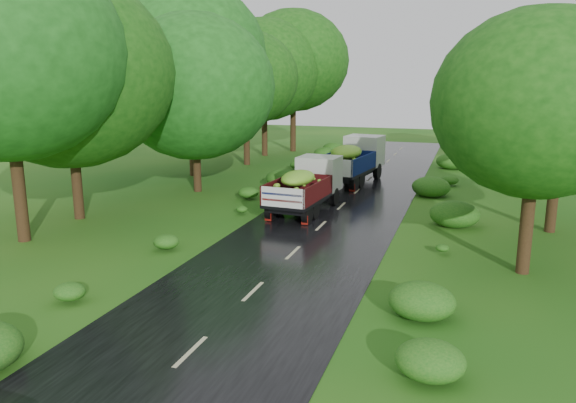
% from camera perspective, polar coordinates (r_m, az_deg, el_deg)
% --- Properties ---
extents(ground, '(120.00, 120.00, 0.00)m').
position_cam_1_polar(ground, '(13.97, -9.86, -14.85)').
color(ground, '#124E10').
rests_on(ground, ground).
extents(road, '(6.50, 80.00, 0.02)m').
position_cam_1_polar(road, '(18.13, -2.40, -8.01)').
color(road, black).
rests_on(road, ground).
extents(road_lines, '(0.12, 69.60, 0.00)m').
position_cam_1_polar(road_lines, '(19.00, -1.33, -6.97)').
color(road_lines, '#BFB78C').
rests_on(road_lines, road).
extents(truck_near, '(2.43, 5.90, 2.43)m').
position_cam_1_polar(truck_near, '(26.95, 1.97, 1.90)').
color(truck_near, black).
rests_on(truck_near, ground).
extents(truck_far, '(3.11, 6.64, 2.69)m').
position_cam_1_polar(truck_far, '(34.48, 6.72, 4.44)').
color(truck_far, black).
rests_on(truck_far, ground).
extents(utility_pole, '(1.37, 0.36, 7.88)m').
position_cam_1_polar(utility_pole, '(34.82, 19.74, 8.07)').
color(utility_pole, '#382616').
rests_on(utility_pole, ground).
extents(trees_left, '(6.96, 33.40, 9.74)m').
position_cam_1_polar(trees_left, '(35.88, -8.53, 13.24)').
color(trees_left, black).
rests_on(trees_left, ground).
extents(trees_right, '(5.42, 30.54, 7.68)m').
position_cam_1_polar(trees_right, '(31.24, 24.18, 10.07)').
color(trees_right, black).
rests_on(trees_right, ground).
extents(shrubs, '(11.90, 44.00, 0.70)m').
position_cam_1_polar(shrubs, '(26.28, 4.49, -0.69)').
color(shrubs, '#165714').
rests_on(shrubs, ground).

